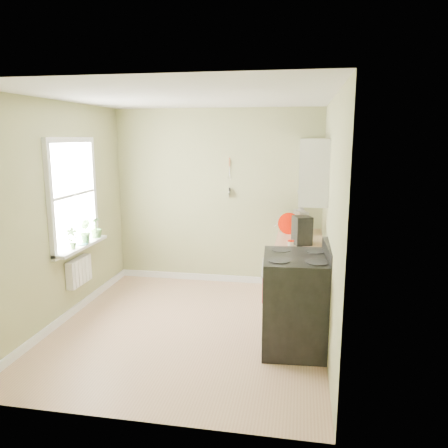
% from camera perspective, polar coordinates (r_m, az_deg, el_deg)
% --- Properties ---
extents(floor, '(3.20, 3.60, 0.02)m').
position_cam_1_polar(floor, '(5.46, -4.56, -13.43)').
color(floor, tan).
rests_on(floor, ground).
extents(ceiling, '(3.20, 3.60, 0.02)m').
position_cam_1_polar(ceiling, '(4.98, -5.07, 16.31)').
color(ceiling, white).
rests_on(ceiling, wall_back).
extents(wall_back, '(3.20, 0.02, 2.70)m').
position_cam_1_polar(wall_back, '(6.79, -0.90, 3.50)').
color(wall_back, tan).
rests_on(wall_back, floor).
extents(wall_left, '(0.02, 3.60, 2.70)m').
position_cam_1_polar(wall_left, '(5.67, -20.73, 1.22)').
color(wall_left, tan).
rests_on(wall_left, floor).
extents(wall_right, '(0.02, 3.60, 2.70)m').
position_cam_1_polar(wall_right, '(4.89, 13.75, 0.12)').
color(wall_right, tan).
rests_on(wall_right, floor).
extents(base_cabinets, '(0.60, 1.60, 0.87)m').
position_cam_1_polar(base_cabinets, '(6.08, 9.84, -6.46)').
color(base_cabinets, white).
rests_on(base_cabinets, floor).
extents(countertop, '(0.64, 1.60, 0.04)m').
position_cam_1_polar(countertop, '(5.96, 9.89, -2.28)').
color(countertop, tan).
rests_on(countertop, base_cabinets).
extents(upper_cabinets, '(0.35, 1.40, 0.80)m').
position_cam_1_polar(upper_cabinets, '(5.91, 11.53, 6.99)').
color(upper_cabinets, white).
rests_on(upper_cabinets, wall_right).
extents(window, '(0.06, 1.14, 1.44)m').
position_cam_1_polar(window, '(5.89, -19.16, 3.64)').
color(window, white).
rests_on(window, wall_left).
extents(window_sill, '(0.18, 1.14, 0.04)m').
position_cam_1_polar(window_sill, '(5.97, -18.14, -2.75)').
color(window_sill, white).
rests_on(window_sill, wall_left).
extents(radiator, '(0.12, 0.50, 0.35)m').
position_cam_1_polar(radiator, '(6.03, -18.42, -5.89)').
color(radiator, white).
rests_on(radiator, wall_left).
extents(wall_utensils, '(0.02, 0.14, 0.58)m').
position_cam_1_polar(wall_utensils, '(6.70, 0.73, 5.25)').
color(wall_utensils, tan).
rests_on(wall_utensils, wall_back).
extents(stove, '(0.79, 0.89, 1.16)m').
position_cam_1_polar(stove, '(4.86, 9.50, -9.94)').
color(stove, black).
rests_on(stove, floor).
extents(stand_mixer, '(0.27, 0.34, 0.37)m').
position_cam_1_polar(stand_mixer, '(6.30, 9.97, 0.10)').
color(stand_mixer, '#B2B2B7').
rests_on(stand_mixer, countertop).
extents(kettle, '(0.21, 0.12, 0.21)m').
position_cam_1_polar(kettle, '(6.41, 7.80, -0.10)').
color(kettle, silver).
rests_on(kettle, countertop).
extents(coffee_maker, '(0.28, 0.29, 0.37)m').
position_cam_1_polar(coffee_maker, '(5.69, 10.12, -0.92)').
color(coffee_maker, black).
rests_on(coffee_maker, countertop).
extents(red_tray, '(0.31, 0.09, 0.31)m').
position_cam_1_polar(red_tray, '(6.26, 8.48, 0.05)').
color(red_tray, '#BF1100').
rests_on(red_tray, countertop).
extents(jar, '(0.08, 0.08, 0.09)m').
position_cam_1_polar(jar, '(5.55, 8.72, -2.56)').
color(jar, beige).
rests_on(jar, countertop).
extents(plant_a, '(0.17, 0.15, 0.28)m').
position_cam_1_polar(plant_a, '(5.73, -19.24, -1.76)').
color(plant_a, '#466B34').
rests_on(plant_a, window_sill).
extents(plant_b, '(0.22, 0.22, 0.31)m').
position_cam_1_polar(plant_b, '(6.01, -17.72, -0.92)').
color(plant_b, '#466B34').
rests_on(plant_b, window_sill).
extents(plant_c, '(0.19, 0.19, 0.29)m').
position_cam_1_polar(plant_c, '(6.29, -16.38, -0.42)').
color(plant_c, '#466B34').
rests_on(plant_c, window_sill).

